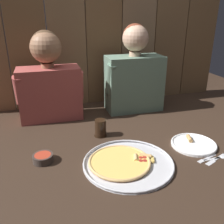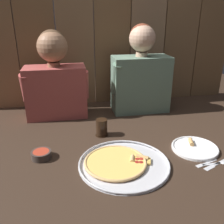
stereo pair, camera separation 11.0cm
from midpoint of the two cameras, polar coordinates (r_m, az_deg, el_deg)
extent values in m
plane|color=#332319|center=(1.31, 2.99, -9.00)|extent=(3.20, 3.20, 0.00)
cylinder|color=silver|center=(1.20, 5.49, -12.07)|extent=(0.44, 0.44, 0.01)
torus|color=silver|center=(1.20, 5.51, -11.75)|extent=(0.44, 0.44, 0.01)
cylinder|color=#B23823|center=(1.20, 3.47, -11.74)|extent=(0.29, 0.29, 0.00)
cylinder|color=#EFC660|center=(1.20, 3.48, -11.54)|extent=(0.28, 0.28, 0.01)
torus|color=tan|center=(1.20, 3.48, -11.54)|extent=(0.30, 0.30, 0.01)
cube|color=#EABC56|center=(1.23, 9.45, -11.14)|extent=(0.10, 0.08, 0.01)
cylinder|color=tan|center=(1.22, 7.35, -10.82)|extent=(0.04, 0.06, 0.02)
cylinder|color=#A3281E|center=(1.23, 8.51, -10.79)|extent=(0.02, 0.02, 0.00)
cylinder|color=#A3281E|center=(1.23, 9.41, -10.76)|extent=(0.02, 0.02, 0.00)
cube|color=#F4D170|center=(1.21, 9.06, -11.69)|extent=(0.10, 0.11, 0.01)
cylinder|color=tan|center=(1.24, 9.66, -10.35)|extent=(0.06, 0.05, 0.02)
cylinder|color=#A3281E|center=(1.20, 9.41, -11.49)|extent=(0.02, 0.02, 0.00)
cylinder|color=#A3281E|center=(1.20, 8.47, -11.48)|extent=(0.02, 0.02, 0.00)
cylinder|color=white|center=(1.41, 20.84, -7.96)|extent=(0.24, 0.24, 0.01)
torus|color=white|center=(1.40, 20.87, -7.75)|extent=(0.24, 0.24, 0.01)
cylinder|color=tan|center=(1.43, 20.01, -6.57)|extent=(0.04, 0.07, 0.02)
cylinder|color=black|center=(1.46, -0.23, -5.34)|extent=(0.08, 0.08, 0.01)
cylinder|color=black|center=(1.44, -0.23, -3.54)|extent=(0.07, 0.07, 0.10)
cylinder|color=#3D332D|center=(1.27, -13.72, -9.73)|extent=(0.10, 0.10, 0.04)
cylinder|color=#B23823|center=(1.27, -13.76, -9.37)|extent=(0.08, 0.08, 0.02)
cube|color=silver|center=(1.33, 23.96, -10.61)|extent=(0.09, 0.04, 0.01)
cube|color=silver|center=(1.28, 22.10, -11.53)|extent=(0.04, 0.03, 0.01)
cube|color=silver|center=(1.34, 25.94, -10.53)|extent=(0.09, 0.05, 0.01)
cube|color=silver|center=(1.29, 24.05, -11.78)|extent=(0.06, 0.04, 0.00)
cube|color=silver|center=(1.32, 24.45, -10.97)|extent=(0.10, 0.01, 0.01)
cube|color=#AD4C47|center=(1.70, -11.02, 4.57)|extent=(0.40, 0.20, 0.35)
cylinder|color=#9E7051|center=(1.66, -11.50, 10.79)|extent=(0.08, 0.08, 0.03)
sphere|color=#9E7051|center=(1.64, -11.80, 14.63)|extent=(0.19, 0.19, 0.19)
sphere|color=brown|center=(1.65, -11.84, 15.19)|extent=(0.18, 0.18, 0.18)
cylinder|color=#AD4C47|center=(1.66, -17.36, 5.40)|extent=(0.08, 0.13, 0.20)
cylinder|color=#AD4C47|center=(1.66, -4.89, 6.29)|extent=(0.08, 0.11, 0.20)
cube|color=slate|center=(1.79, 8.35, 6.40)|extent=(0.40, 0.20, 0.40)
cylinder|color=#DBAD8E|center=(1.75, 8.75, 13.13)|extent=(0.08, 0.08, 0.03)
sphere|color=#DBAD8E|center=(1.73, 8.95, 16.52)|extent=(0.18, 0.18, 0.18)
sphere|color=brown|center=(1.74, 8.83, 17.01)|extent=(0.16, 0.16, 0.16)
cylinder|color=slate|center=(1.69, 3.08, 7.73)|extent=(0.08, 0.14, 0.23)
cylinder|color=slate|center=(1.81, 14.31, 8.03)|extent=(0.08, 0.11, 0.23)
cube|color=brown|center=(1.87, -16.31, 23.36)|extent=(0.27, 0.03, 1.48)
cube|color=brown|center=(1.87, -7.15, 24.00)|extent=(0.27, 0.03, 1.48)
cube|color=brown|center=(1.91, 1.87, 24.11)|extent=(0.27, 0.03, 1.48)
cube|color=#8C6D4E|center=(1.99, 10.34, 23.72)|extent=(0.27, 0.03, 1.48)
cube|color=brown|center=(2.10, 17.98, 22.97)|extent=(0.27, 0.03, 1.48)
cube|color=brown|center=(2.24, 24.67, 22.01)|extent=(0.27, 0.03, 1.48)
camera|label=1|loc=(0.05, -87.61, 0.98)|focal=39.37mm
camera|label=2|loc=(0.05, 92.39, -0.98)|focal=39.37mm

